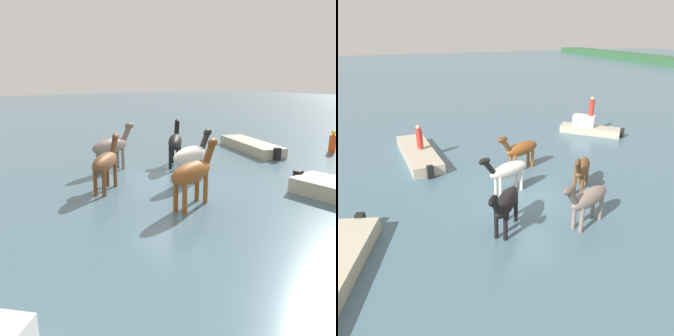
# 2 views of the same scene
# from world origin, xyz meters

# --- Properties ---
(ground_plane) EXTENTS (157.58, 157.58, 0.00)m
(ground_plane) POSITION_xyz_m (0.00, 0.00, 0.00)
(ground_plane) COLOR #476675
(horse_pinto_flank) EXTENTS (1.11, 2.37, 1.85)m
(horse_pinto_flank) POSITION_xyz_m (-0.51, -0.46, 1.02)
(horse_pinto_flank) COLOR silver
(horse_pinto_flank) RESTS_ON ground_plane
(horse_chestnut_trailing) EXTENTS (2.14, 1.85, 1.91)m
(horse_chestnut_trailing) POSITION_xyz_m (1.94, -1.46, 1.05)
(horse_chestnut_trailing) COLOR black
(horse_chestnut_trailing) RESTS_ON ground_plane
(horse_lead) EXTENTS (1.91, 1.88, 1.80)m
(horse_lead) POSITION_xyz_m (0.32, 2.51, 0.99)
(horse_lead) COLOR brown
(horse_lead) RESTS_ON ground_plane
(horse_dun_straggler) EXTENTS (1.23, 2.38, 1.88)m
(horse_dun_straggler) POSITION_xyz_m (2.61, 1.24, 1.04)
(horse_dun_straggler) COLOR gray
(horse_dun_straggler) RESTS_ON ground_plane
(horse_rear_stallion) EXTENTS (1.19, 2.41, 1.90)m
(horse_rear_stallion) POSITION_xyz_m (-2.52, 1.01, 1.04)
(horse_rear_stallion) COLOR brown
(horse_rear_stallion) RESTS_ON ground_plane
(boat_launch_far) EXTENTS (4.93, 2.64, 0.74)m
(boat_launch_far) POSITION_xyz_m (2.41, -6.70, 0.17)
(boat_launch_far) COLOR #B7AD93
(boat_launch_far) RESTS_ON ground_plane
(buoy_channel_marker) EXTENTS (0.36, 0.36, 1.14)m
(buoy_channel_marker) POSITION_xyz_m (-0.26, -9.89, 0.51)
(buoy_channel_marker) COLOR #E54C19
(buoy_channel_marker) RESTS_ON ground_plane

